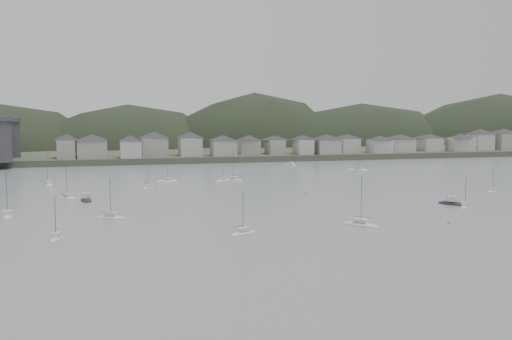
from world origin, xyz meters
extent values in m
plane|color=slate|center=(0.00, 0.00, 0.00)|extent=(900.00, 900.00, 0.00)
cube|color=#383D2D|center=(0.00, 295.00, 1.50)|extent=(900.00, 250.00, 3.00)
ellipsoid|color=black|center=(-32.30, 272.87, -9.97)|extent=(132.08, 90.41, 79.74)
ellipsoid|color=black|center=(50.65, 272.93, -12.68)|extent=(133.88, 88.37, 101.41)
ellipsoid|color=black|center=(125.95, 267.91, -10.32)|extent=(165.81, 81.78, 82.55)
ellipsoid|color=black|center=(234.44, 265.57, -12.82)|extent=(177.60, 96.61, 102.57)
cylinder|color=#323235|center=(-92.00, 166.00, 12.00)|extent=(10.00, 10.00, 18.00)
cylinder|color=#323235|center=(-92.00, 194.00, 11.50)|extent=(10.00, 10.00, 17.00)
cube|color=#323235|center=(-92.00, 180.00, 9.00)|extent=(3.50, 30.00, 12.00)
cube|color=gray|center=(-65.00, 181.96, 7.29)|extent=(8.34, 12.91, 8.59)
pyramid|color=#2C2C31|center=(-65.00, 181.96, 13.09)|extent=(15.78, 15.78, 3.01)
cube|color=gray|center=(-53.32, 181.32, 7.18)|extent=(13.68, 13.35, 8.36)
pyramid|color=#2C2C31|center=(-53.32, 181.32, 12.82)|extent=(20.07, 20.07, 2.93)
cube|color=gray|center=(-35.57, 176.02, 7.04)|extent=(9.78, 10.20, 8.08)
pyramid|color=#2C2C31|center=(-35.57, 176.02, 12.49)|extent=(14.83, 14.83, 2.83)
cube|color=gray|center=(-23.51, 185.65, 7.55)|extent=(12.59, 13.33, 9.09)
pyramid|color=#2C2C31|center=(-23.51, 185.65, 13.68)|extent=(19.24, 19.24, 3.18)
cube|color=gray|center=(-5.75, 184.10, 7.43)|extent=(10.74, 12.17, 8.87)
pyramid|color=#2C2C31|center=(-5.75, 184.10, 13.42)|extent=(17.01, 17.01, 3.10)
cube|color=gray|center=(9.92, 177.53, 6.85)|extent=(11.63, 12.09, 7.69)
pyramid|color=#2C2C31|center=(9.92, 177.53, 12.04)|extent=(17.61, 17.61, 2.69)
cube|color=gray|center=(25.25, 186.19, 6.72)|extent=(10.37, 9.35, 7.44)
pyramid|color=#2C2C31|center=(25.25, 186.19, 11.74)|extent=(14.65, 14.65, 2.60)
cube|color=gray|center=(38.63, 183.79, 6.61)|extent=(8.24, 12.20, 7.22)
pyramid|color=#2C2C31|center=(38.63, 183.79, 11.48)|extent=(15.17, 15.17, 2.53)
cube|color=gray|center=(52.50, 178.55, 6.73)|extent=(8.06, 10.91, 7.46)
pyramid|color=#2C2C31|center=(52.50, 178.55, 11.77)|extent=(14.08, 14.08, 2.61)
cube|color=gray|center=(64.81, 177.06, 6.83)|extent=(11.73, 11.78, 7.66)
pyramid|color=#2C2C31|center=(64.81, 177.06, 12.00)|extent=(17.46, 17.46, 2.68)
cube|color=gray|center=(80.64, 186.91, 6.67)|extent=(10.19, 13.02, 7.33)
pyramid|color=#2C2C31|center=(80.64, 186.91, 11.62)|extent=(17.23, 17.23, 2.57)
cube|color=gray|center=(95.55, 178.06, 6.44)|extent=(11.70, 9.81, 6.88)
pyramid|color=#2C2C31|center=(95.55, 178.06, 11.08)|extent=(15.97, 15.97, 2.41)
cube|color=gray|center=(112.40, 186.91, 6.50)|extent=(12.83, 12.48, 7.00)
pyramid|color=#2C2C31|center=(112.40, 186.91, 11.22)|extent=(18.79, 18.79, 2.45)
cube|color=gray|center=(130.73, 187.42, 6.48)|extent=(11.07, 13.50, 6.97)
pyramid|color=#2C2C31|center=(130.73, 187.42, 11.19)|extent=(18.25, 18.25, 2.44)
cube|color=gray|center=(146.02, 179.72, 6.67)|extent=(13.75, 9.12, 7.34)
pyramid|color=#2C2C31|center=(146.02, 179.72, 11.62)|extent=(16.97, 16.97, 2.57)
cube|color=gray|center=(162.92, 185.95, 7.53)|extent=(11.37, 11.57, 9.05)
pyramid|color=#2C2C31|center=(162.92, 185.95, 13.63)|extent=(17.03, 17.03, 3.17)
cube|color=gray|center=(177.85, 185.32, 7.54)|extent=(12.07, 13.43, 9.09)
pyramid|color=#2C2C31|center=(177.85, 185.32, 13.68)|extent=(18.93, 18.93, 3.18)
ellipsoid|color=beige|center=(-67.37, 99.73, 0.05)|extent=(5.59, 9.35, 1.78)
cube|color=beige|center=(-67.37, 99.73, 1.24)|extent=(2.87, 3.59, 0.70)
cylinder|color=#3F3F42|center=(-67.37, 99.73, 5.77)|extent=(0.12, 0.12, 11.14)
cylinder|color=#3F3F42|center=(-67.89, 98.22, 1.79)|extent=(1.39, 3.82, 0.10)
ellipsoid|color=beige|center=(69.87, 47.16, 0.05)|extent=(5.77, 4.21, 1.12)
cube|color=beige|center=(69.87, 47.16, 0.91)|extent=(2.30, 2.01, 0.70)
cylinder|color=#3F3F42|center=(69.87, 47.16, 3.69)|extent=(0.12, 0.12, 6.99)
cylinder|color=#3F3F42|center=(70.76, 46.69, 1.46)|extent=(2.27, 1.27, 0.10)
ellipsoid|color=beige|center=(-58.58, 8.34, 0.05)|extent=(3.10, 6.99, 1.35)
cube|color=beige|center=(-58.58, 8.34, 1.02)|extent=(1.81, 2.55, 0.70)
cylinder|color=#3F3F42|center=(-58.58, 8.34, 4.42)|extent=(0.12, 0.12, 8.44)
cylinder|color=#3F3F42|center=(-58.76, 9.55, 1.57)|extent=(0.53, 3.02, 0.10)
ellipsoid|color=beige|center=(-2.60, 97.74, 0.05)|extent=(7.48, 7.74, 1.63)
cube|color=beige|center=(-2.60, 97.74, 1.17)|extent=(3.26, 3.31, 0.70)
cylinder|color=#3F3F42|center=(-2.60, 97.74, 5.30)|extent=(0.12, 0.12, 10.20)
cylinder|color=#3F3F42|center=(-1.60, 98.82, 1.72)|extent=(2.58, 2.75, 0.10)
ellipsoid|color=beige|center=(-47.61, 29.45, 0.05)|extent=(7.71, 5.58, 1.49)
cube|color=beige|center=(-47.61, 29.45, 1.10)|extent=(3.07, 2.67, 0.70)
cylinder|color=#3F3F42|center=(-47.61, 29.45, 4.86)|extent=(0.12, 0.12, 9.31)
cylinder|color=#3F3F42|center=(-48.80, 28.82, 1.65)|extent=(3.01, 1.65, 0.10)
ellipsoid|color=beige|center=(-21.36, 3.76, 0.05)|extent=(7.22, 5.16, 1.39)
cube|color=beige|center=(-21.36, 3.76, 1.05)|extent=(2.87, 2.48, 0.70)
cylinder|color=#3F3F42|center=(-21.36, 3.76, 4.56)|extent=(0.12, 0.12, 8.72)
cylinder|color=#3F3F42|center=(-22.47, 4.33, 1.60)|extent=(2.84, 1.52, 0.10)
ellipsoid|color=beige|center=(36.66, 150.00, 0.05)|extent=(4.92, 8.77, 1.67)
cube|color=beige|center=(36.66, 150.00, 1.19)|extent=(2.59, 3.32, 0.70)
cylinder|color=#3F3F42|center=(36.66, 150.00, 5.42)|extent=(0.12, 0.12, 10.44)
cylinder|color=#3F3F42|center=(37.08, 151.44, 1.74)|extent=(1.16, 3.64, 0.10)
ellipsoid|color=beige|center=(-6.74, 96.93, 0.05)|extent=(6.99, 6.10, 1.41)
cube|color=beige|center=(-6.74, 96.93, 1.06)|extent=(2.91, 2.74, 0.70)
cylinder|color=#3F3F42|center=(-6.74, 96.93, 4.62)|extent=(0.12, 0.12, 8.84)
cylinder|color=#3F3F42|center=(-7.76, 97.70, 1.61)|extent=(2.59, 2.01, 0.10)
ellipsoid|color=beige|center=(43.49, 22.40, 0.05)|extent=(5.85, 5.82, 1.25)
cube|color=beige|center=(43.49, 22.40, 0.97)|extent=(2.52, 2.52, 0.70)
cylinder|color=#3F3F42|center=(43.49, 22.40, 4.11)|extent=(0.12, 0.12, 7.81)
cylinder|color=#3F3F42|center=(44.29, 21.61, 1.52)|extent=(2.07, 2.05, 0.10)
ellipsoid|color=beige|center=(6.07, 5.92, 0.05)|extent=(7.76, 8.57, 1.76)
cube|color=beige|center=(6.07, 5.92, 1.23)|extent=(3.45, 3.60, 0.70)
cylinder|color=#3F3F42|center=(6.07, 5.92, 5.69)|extent=(0.12, 0.12, 10.99)
cylinder|color=#3F3F42|center=(7.08, 7.14, 1.78)|extent=(2.59, 3.12, 0.10)
ellipsoid|color=beige|center=(-34.62, 83.37, 0.05)|extent=(5.40, 6.12, 1.24)
cube|color=beige|center=(-34.62, 83.37, 0.97)|extent=(2.42, 2.56, 0.70)
cylinder|color=#3F3F42|center=(-34.62, 83.37, 4.09)|extent=(0.12, 0.12, 7.77)
cylinder|color=#3F3F42|center=(-35.31, 84.25, 1.52)|extent=(1.80, 2.26, 0.10)
ellipsoid|color=beige|center=(57.33, 121.32, 0.05)|extent=(8.72, 7.98, 1.80)
cube|color=beige|center=(57.33, 121.32, 1.25)|extent=(3.68, 3.54, 0.70)
cylinder|color=#3F3F42|center=(57.33, 121.32, 5.81)|extent=(0.12, 0.12, 11.23)
cylinder|color=#3F3F42|center=(56.09, 120.28, 1.80)|extent=(3.15, 2.68, 0.10)
ellipsoid|color=beige|center=(-59.37, 65.71, 0.05)|extent=(6.88, 7.77, 1.58)
cube|color=beige|center=(-59.37, 65.71, 1.14)|extent=(3.08, 3.25, 0.70)
cylinder|color=#3F3F42|center=(-59.37, 65.71, 5.14)|extent=(0.12, 0.12, 9.88)
cylinder|color=#3F3F42|center=(-60.25, 64.59, 1.69)|extent=(2.28, 2.85, 0.10)
ellipsoid|color=beige|center=(-71.63, 37.95, 0.05)|extent=(3.68, 8.98, 1.75)
cube|color=beige|center=(-71.63, 37.95, 1.22)|extent=(2.23, 3.24, 0.70)
cylinder|color=#3F3F42|center=(-71.63, 37.95, 5.66)|extent=(0.12, 0.12, 10.93)
cylinder|color=#3F3F42|center=(-71.79, 36.38, 1.77)|extent=(0.50, 3.92, 0.10)
ellipsoid|color=beige|center=(-26.50, 99.99, 0.05)|extent=(8.44, 3.65, 1.63)
cube|color=beige|center=(-26.50, 99.99, 1.17)|extent=(3.07, 2.15, 0.70)
cylinder|color=#3F3F42|center=(-26.50, 99.99, 5.31)|extent=(0.12, 0.12, 10.22)
cylinder|color=#3F3F42|center=(-27.96, 100.18, 1.72)|extent=(3.66, 0.57, 0.10)
ellipsoid|color=black|center=(42.94, 27.74, 0.05)|extent=(6.73, 8.34, 1.77)
cube|color=beige|center=(42.94, 27.74, 1.58)|extent=(3.19, 3.24, 1.40)
cylinder|color=#3F3F42|center=(42.94, 27.74, 2.48)|extent=(0.10, 0.10, 1.20)
ellipsoid|color=black|center=(-53.86, 59.98, 0.05)|extent=(4.04, 8.24, 1.74)
cube|color=beige|center=(-53.86, 59.98, 1.57)|extent=(2.55, 2.68, 1.40)
cylinder|color=#3F3F42|center=(-53.86, 59.98, 2.47)|extent=(0.10, 0.10, 1.20)
sphere|color=#CF7945|center=(11.48, 57.73, 0.15)|extent=(0.70, 0.70, 0.70)
sphere|color=#CF7945|center=(-70.46, 110.64, 0.15)|extent=(0.70, 0.70, 0.70)
sphere|color=#CF7945|center=(26.77, 3.69, 0.15)|extent=(0.70, 0.70, 0.70)
camera|label=1|loc=(-49.60, -114.88, 25.49)|focal=41.96mm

